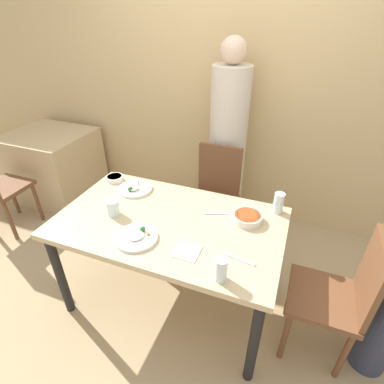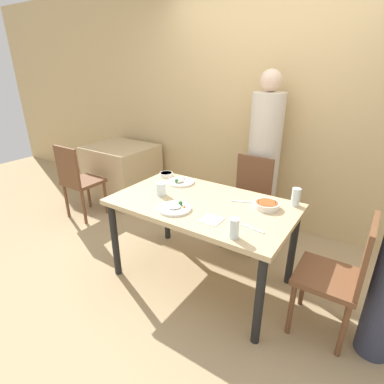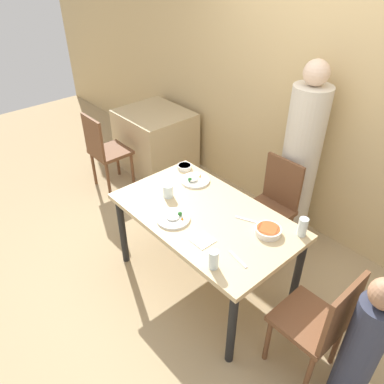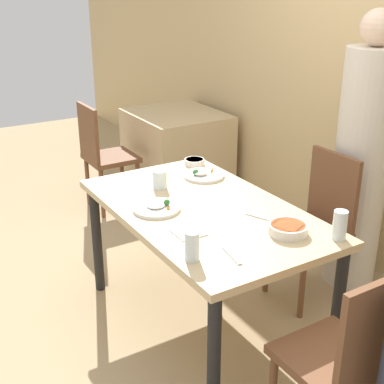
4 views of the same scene
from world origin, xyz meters
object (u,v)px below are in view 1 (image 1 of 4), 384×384
Objects in this scene: glass_water_tall at (113,207)px; person_adult at (227,148)px; chair_child_spot at (338,295)px; plate_rice_adult at (136,237)px; chair_adult_spot at (215,195)px; bowl_curry at (247,217)px.

person_adult is at bearing 69.18° from glass_water_tall.
chair_child_spot is 3.60× the size of plate_rice_adult.
chair_adult_spot is at bearing 79.58° from plate_rice_adult.
person_adult is at bearing 90.00° from chair_adult_spot.
person_adult is 1.00m from bowl_curry.
glass_water_tall is at bearing -163.44° from bowl_curry.
chair_adult_spot is 0.99m from glass_water_tall.
plate_rice_adult is at bearing -100.42° from chair_adult_spot.
chair_child_spot is at bearing 2.53° from glass_water_tall.
chair_adult_spot is at bearing 123.62° from bowl_curry.
chair_child_spot is 0.68m from bowl_curry.
person_adult is 6.76× the size of plate_rice_adult.
plate_rice_adult reaches higher than bowl_curry.
chair_child_spot is 1.52m from person_adult.
glass_water_tall reaches higher than bowl_curry.
chair_child_spot is 0.53× the size of person_adult.
glass_water_tall reaches higher than plate_rice_adult.
glass_water_tall is (-0.45, -1.17, -0.01)m from person_adult.
chair_adult_spot reaches higher than glass_water_tall.
plate_rice_adult is at bearing -31.34° from glass_water_tall.
person_adult is at bearing 82.18° from plate_rice_adult.
person_adult is at bearing 112.89° from bowl_curry.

